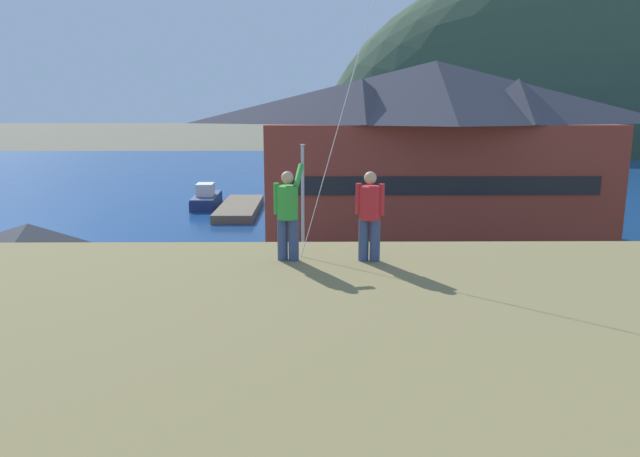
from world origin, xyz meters
TOP-DOWN VIEW (x-y plane):
  - ground_plane at (0.00, 0.00)m, footprint 600.00×600.00m
  - parking_lot_pad at (0.00, 5.00)m, footprint 40.00×20.00m
  - bay_water at (0.00, 60.00)m, footprint 360.00×84.00m
  - far_hill_west_ridge at (69.49, 117.34)m, footprint 134.88×71.65m
  - harbor_lodge at (8.40, 20.84)m, footprint 22.96×9.72m
  - storage_shed_near_lot at (-10.08, 3.33)m, footprint 6.73×4.58m
  - wharf_dock at (-5.86, 31.81)m, footprint 3.20×10.99m
  - moored_boat_wharfside at (-9.25, 34.75)m, footprint 2.38×6.68m
  - parked_car_mid_row_near at (-4.54, 0.48)m, footprint 4.29×2.23m
  - parked_car_back_row_right at (-0.74, 6.93)m, footprint 4.29×2.22m
  - parked_car_lone_by_shed at (9.24, -0.38)m, footprint 4.34×2.34m
  - parked_car_front_row_silver at (3.91, 0.72)m, footprint 4.26×2.17m
  - parked_car_front_row_end at (11.08, 7.10)m, footprint 4.24×2.13m
  - parked_car_mid_row_far at (6.52, 5.41)m, footprint 4.34×2.34m
  - parked_car_mid_row_center at (-5.72, 7.25)m, footprint 4.25×2.16m
  - parking_light_pole at (-0.03, 10.56)m, footprint 0.24×0.78m
  - person_kite_flyer at (0.02, -6.95)m, footprint 0.59×0.63m
  - person_companion at (1.59, -7.02)m, footprint 0.54×0.40m

SIDE VIEW (x-z plane):
  - ground_plane at x=0.00m, z-range 0.00..0.00m
  - far_hill_west_ridge at x=69.49m, z-range -43.62..43.62m
  - bay_water at x=0.00m, z-range 0.00..0.03m
  - parking_lot_pad at x=0.00m, z-range 0.00..0.10m
  - wharf_dock at x=-5.86m, z-range 0.00..0.70m
  - moored_boat_wharfside at x=-9.25m, z-range -0.36..1.80m
  - parked_car_mid_row_near at x=-4.54m, z-range 0.15..1.97m
  - parked_car_back_row_right at x=-0.74m, z-range 0.15..1.97m
  - parked_car_lone_by_shed at x=9.24m, z-range 0.15..1.97m
  - parked_car_front_row_silver at x=3.91m, z-range 0.15..1.97m
  - parked_car_front_row_end at x=11.08m, z-range 0.15..1.97m
  - parked_car_mid_row_far at x=6.52m, z-range 0.15..1.97m
  - parked_car_mid_row_center at x=-5.72m, z-range 0.15..1.97m
  - storage_shed_near_lot at x=-10.08m, z-range 0.09..4.79m
  - parking_light_pole at x=-0.03m, z-range 0.64..7.65m
  - harbor_lodge at x=8.40m, z-range 0.37..12.18m
  - person_companion at x=1.59m, z-range 6.08..7.82m
  - person_kite_flyer at x=0.02m, z-range 6.03..7.89m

